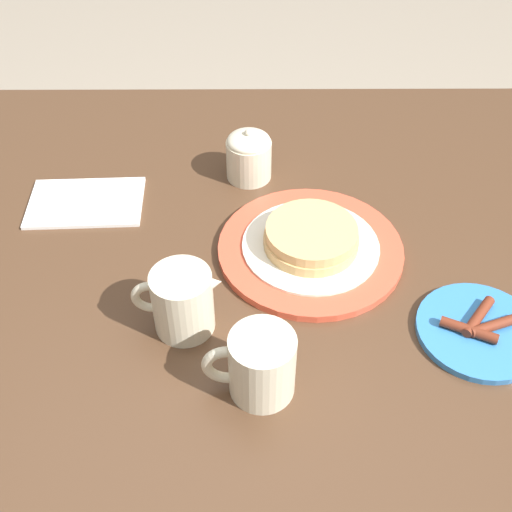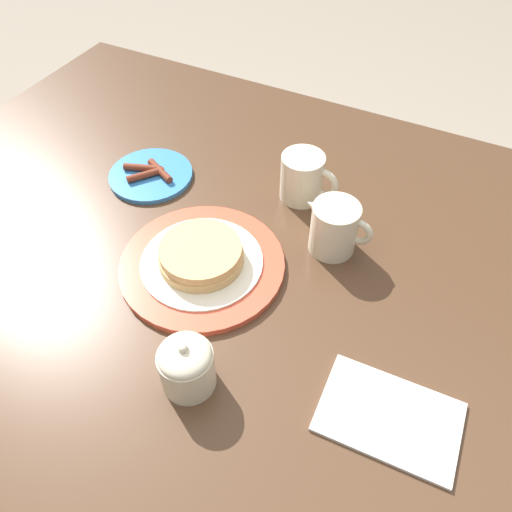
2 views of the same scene
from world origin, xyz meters
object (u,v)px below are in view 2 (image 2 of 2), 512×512
(side_plate_bacon, at_px, (151,175))
(napkin, at_px, (389,417))
(coffee_mug, at_px, (303,177))
(creamer_pitcher, at_px, (334,227))
(sugar_bowl, at_px, (186,365))
(pancake_plate, at_px, (202,261))

(side_plate_bacon, relative_size, napkin, 0.88)
(coffee_mug, height_order, creamer_pitcher, creamer_pitcher)
(sugar_bowl, bearing_deg, napkin, 15.53)
(pancake_plate, xyz_separation_m, napkin, (0.36, -0.12, -0.01))
(side_plate_bacon, xyz_separation_m, creamer_pitcher, (0.39, -0.02, 0.04))
(coffee_mug, bearing_deg, sugar_bowl, -88.17)
(coffee_mug, distance_m, creamer_pitcher, 0.14)
(side_plate_bacon, height_order, coffee_mug, coffee_mug)
(sugar_bowl, xyz_separation_m, napkin, (0.27, 0.07, -0.04))
(pancake_plate, bearing_deg, side_plate_bacon, 143.62)
(side_plate_bacon, relative_size, creamer_pitcher, 1.35)
(coffee_mug, bearing_deg, creamer_pitcher, -45.60)
(sugar_bowl, height_order, napkin, sugar_bowl)
(sugar_bowl, distance_m, napkin, 0.28)
(creamer_pitcher, height_order, napkin, creamer_pitcher)
(pancake_plate, height_order, creamer_pitcher, creamer_pitcher)
(side_plate_bacon, height_order, napkin, side_plate_bacon)
(pancake_plate, bearing_deg, sugar_bowl, -64.01)
(creamer_pitcher, relative_size, sugar_bowl, 1.31)
(side_plate_bacon, distance_m, napkin, 0.63)
(pancake_plate, distance_m, sugar_bowl, 0.21)
(sugar_bowl, bearing_deg, pancake_plate, 115.99)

